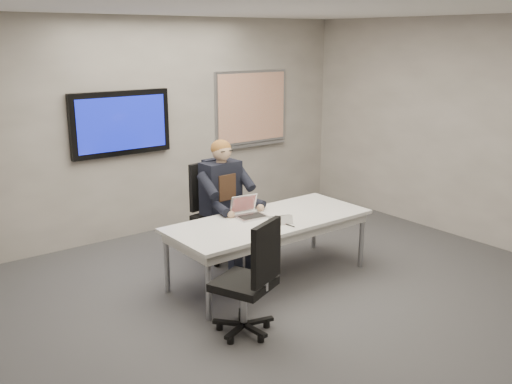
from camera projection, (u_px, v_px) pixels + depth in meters
floor at (308, 308)px, 5.51m from camera, size 6.00×6.00×0.02m
ceiling at (316, 4)px, 4.77m from camera, size 6.00×6.00×0.02m
wall_back at (155, 127)px, 7.44m from camera, size 6.00×0.02×2.80m
wall_right at (494, 134)px, 6.90m from camera, size 0.02×6.00×2.80m
conference_table at (269, 226)px, 6.04m from camera, size 2.22×0.94×0.68m
tv_display at (121, 123)px, 7.08m from camera, size 1.30×0.09×0.80m
whiteboard at (251, 109)px, 8.29m from camera, size 1.25×0.08×1.10m
office_chair_far at (217, 229)px, 6.70m from camera, size 0.63×0.63×1.13m
office_chair_near at (248, 299)px, 4.96m from camera, size 0.66×0.66×1.06m
seated_person at (230, 216)px, 6.44m from camera, size 0.45×0.78×1.43m
laptop at (248, 211)px, 6.09m from camera, size 0.34×0.32×0.22m
name_tent at (280, 220)px, 5.84m from camera, size 0.25×0.14×0.09m
pen at (289, 225)px, 5.80m from camera, size 0.03×0.16×0.01m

